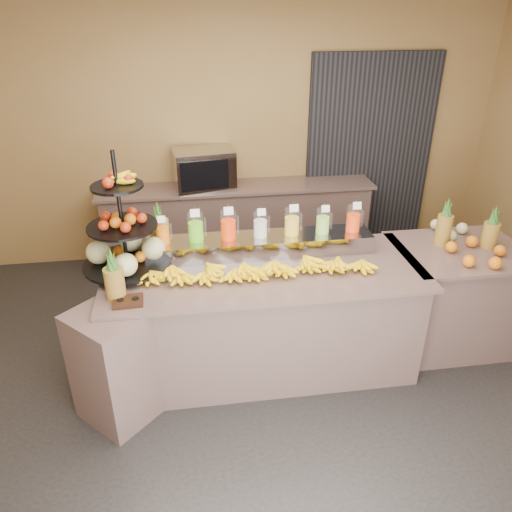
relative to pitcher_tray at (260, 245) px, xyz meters
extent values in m
plane|color=black|center=(-0.01, -0.58, -1.01)|extent=(6.00, 6.00, 0.00)
cube|color=olive|center=(-0.01, 1.93, 0.39)|extent=(6.00, 0.02, 2.80)
cube|color=black|center=(1.59, 1.88, 0.19)|extent=(1.50, 0.06, 2.20)
cube|color=gray|center=(-0.01, -0.28, -0.56)|extent=(2.40, 0.90, 0.90)
cube|color=gray|center=(-0.01, -0.28, -0.09)|extent=(2.50, 1.00, 0.03)
cube|color=gray|center=(-1.16, -0.68, -0.56)|extent=(0.71, 0.71, 0.90)
cube|color=gray|center=(1.69, -0.18, -0.56)|extent=(1.00, 0.80, 0.90)
cube|color=gray|center=(1.69, -0.18, -0.09)|extent=(1.08, 0.88, 0.03)
cube|color=gray|center=(-0.01, 1.67, -0.56)|extent=(3.00, 0.50, 0.90)
cube|color=gray|center=(-0.01, 1.67, -0.09)|extent=(3.10, 0.55, 0.03)
cube|color=gray|center=(0.00, 0.00, 0.00)|extent=(1.85, 0.30, 0.15)
cylinder|color=silver|center=(-0.78, 0.00, 0.17)|extent=(0.11, 0.11, 0.20)
cylinder|color=#E75D00|center=(-0.78, 0.00, 0.14)|extent=(0.10, 0.10, 0.13)
cylinder|color=gray|center=(-0.79, 0.01, 0.22)|extent=(0.01, 0.01, 0.23)
cube|color=white|center=(-0.78, -0.05, 0.30)|extent=(0.06, 0.02, 0.05)
cylinder|color=silver|center=(-0.52, 0.00, 0.19)|extent=(0.13, 0.13, 0.23)
cylinder|color=#5EC018|center=(-0.52, 0.00, 0.15)|extent=(0.12, 0.12, 0.16)
cylinder|color=gray|center=(-0.54, 0.01, 0.24)|extent=(0.01, 0.01, 0.27)
cube|color=white|center=(-0.52, -0.06, 0.34)|extent=(0.07, 0.02, 0.06)
cylinder|color=silver|center=(-0.26, 0.00, 0.19)|extent=(0.13, 0.13, 0.23)
cylinder|color=#F73600|center=(-0.26, 0.00, 0.15)|extent=(0.12, 0.12, 0.16)
cylinder|color=gray|center=(-0.28, 0.01, 0.25)|extent=(0.01, 0.01, 0.28)
cube|color=white|center=(-0.26, -0.06, 0.34)|extent=(0.07, 0.02, 0.06)
cylinder|color=silver|center=(0.00, 0.00, 0.18)|extent=(0.11, 0.11, 0.21)
cylinder|color=beige|center=(0.00, 0.00, 0.15)|extent=(0.11, 0.11, 0.14)
cylinder|color=gray|center=(-0.01, 0.01, 0.23)|extent=(0.01, 0.01, 0.25)
cube|color=white|center=(0.00, -0.05, 0.31)|extent=(0.07, 0.02, 0.06)
cylinder|color=silver|center=(0.26, 0.00, 0.19)|extent=(0.12, 0.12, 0.23)
cylinder|color=yellow|center=(0.26, 0.00, 0.15)|extent=(0.12, 0.12, 0.15)
cylinder|color=gray|center=(0.24, 0.01, 0.24)|extent=(0.01, 0.01, 0.27)
cube|color=white|center=(0.26, -0.06, 0.33)|extent=(0.07, 0.02, 0.06)
cylinder|color=silver|center=(0.52, 0.00, 0.18)|extent=(0.11, 0.11, 0.21)
cylinder|color=#8CCC4D|center=(0.52, 0.00, 0.15)|extent=(0.11, 0.11, 0.14)
cylinder|color=gray|center=(0.51, 0.01, 0.23)|extent=(0.01, 0.01, 0.25)
cube|color=white|center=(0.52, -0.05, 0.31)|extent=(0.07, 0.02, 0.06)
cylinder|color=silver|center=(0.78, 0.00, 0.18)|extent=(0.12, 0.12, 0.22)
cylinder|color=#FC3B06|center=(0.78, 0.00, 0.15)|extent=(0.11, 0.11, 0.15)
cylinder|color=gray|center=(0.77, 0.01, 0.23)|extent=(0.01, 0.01, 0.26)
cube|color=white|center=(0.78, -0.05, 0.32)|extent=(0.07, 0.02, 0.06)
ellipsoid|color=yellow|center=(-0.87, -0.34, -0.03)|extent=(0.22, 0.17, 0.09)
ellipsoid|color=yellow|center=(-0.67, -0.34, -0.03)|extent=(0.22, 0.17, 0.09)
ellipsoid|color=yellow|center=(-0.47, -0.34, -0.03)|extent=(0.22, 0.17, 0.09)
ellipsoid|color=yellow|center=(-0.27, -0.34, -0.03)|extent=(0.22, 0.17, 0.09)
ellipsoid|color=yellow|center=(-0.07, -0.34, -0.03)|extent=(0.22, 0.17, 0.09)
ellipsoid|color=yellow|center=(0.13, -0.34, -0.03)|extent=(0.22, 0.17, 0.09)
ellipsoid|color=yellow|center=(0.33, -0.34, -0.03)|extent=(0.22, 0.17, 0.09)
ellipsoid|color=yellow|center=(0.54, -0.34, -0.03)|extent=(0.22, 0.17, 0.09)
ellipsoid|color=yellow|center=(0.74, -0.34, -0.03)|extent=(0.22, 0.17, 0.09)
ellipsoid|color=yellow|center=(-0.71, -0.34, 0.04)|extent=(0.18, 0.15, 0.08)
ellipsoid|color=yellow|center=(-0.45, -0.34, 0.04)|extent=(0.18, 0.15, 0.08)
ellipsoid|color=yellow|center=(-0.20, -0.34, 0.04)|extent=(0.18, 0.15, 0.08)
ellipsoid|color=yellow|center=(0.06, -0.34, 0.04)|extent=(0.18, 0.15, 0.08)
ellipsoid|color=yellow|center=(0.32, -0.34, 0.04)|extent=(0.18, 0.15, 0.08)
ellipsoid|color=yellow|center=(0.58, -0.34, 0.04)|extent=(0.18, 0.15, 0.08)
cylinder|color=black|center=(-1.07, -0.13, 0.40)|extent=(0.04, 0.04, 0.95)
cylinder|color=black|center=(-1.07, -0.13, -0.02)|extent=(0.84, 0.84, 0.02)
cylinder|color=black|center=(-1.07, -0.13, 0.29)|extent=(0.66, 0.66, 0.02)
cylinder|color=black|center=(-1.07, -0.13, 0.61)|extent=(0.47, 0.47, 0.02)
sphere|color=#C9C78A|center=(-0.85, -0.13, 0.08)|extent=(0.18, 0.18, 0.18)
sphere|color=maroon|center=(-0.92, -0.13, 0.35)|extent=(0.08, 0.08, 0.08)
sphere|color=orange|center=(-1.17, -0.13, 0.03)|extent=(0.09, 0.09, 0.09)
cube|color=black|center=(-1.03, -0.62, -0.06)|extent=(0.21, 0.16, 0.03)
cylinder|color=brown|center=(-1.11, -0.54, 0.04)|extent=(0.14, 0.14, 0.23)
cone|color=#194818|center=(-1.11, -0.54, 0.24)|extent=(0.07, 0.07, 0.16)
cylinder|color=brown|center=(-0.81, 0.13, 0.07)|extent=(0.16, 0.16, 0.29)
cone|color=#194818|center=(-0.81, 0.13, 0.30)|extent=(0.08, 0.08, 0.16)
cylinder|color=brown|center=(1.57, -0.06, 0.06)|extent=(0.14, 0.14, 0.27)
cylinder|color=brown|center=(1.93, -0.17, 0.04)|extent=(0.13, 0.13, 0.22)
ellipsoid|color=orange|center=(1.73, -0.33, -0.03)|extent=(0.40, 0.27, 0.10)
cube|color=gray|center=(-0.37, 1.67, 0.14)|extent=(0.69, 0.53, 0.43)
camera|label=1|loc=(-0.57, -3.64, 1.83)|focal=35.00mm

